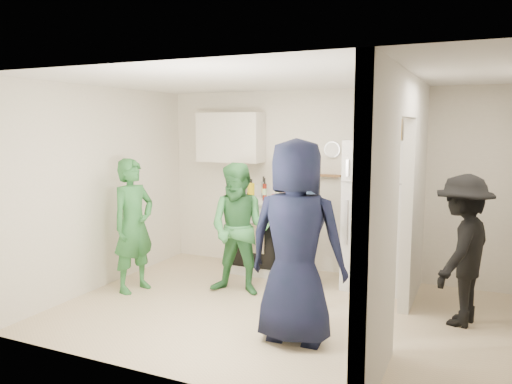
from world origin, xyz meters
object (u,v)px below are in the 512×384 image
(yellow_cup_stack_top, at_px, (398,130))
(fridge, at_px, (378,214))
(person_denim, at_px, (300,226))
(person_nook, at_px, (462,250))
(wicker_basket, at_px, (373,134))
(stove, at_px, (266,236))
(person_green_left, at_px, (134,225))
(person_navy, at_px, (296,242))
(person_green_center, at_px, (240,229))
(blue_bowl, at_px, (374,123))

(yellow_cup_stack_top, bearing_deg, fridge, 155.56)
(person_denim, bearing_deg, fridge, 46.18)
(yellow_cup_stack_top, distance_m, person_nook, 1.62)
(wicker_basket, bearing_deg, fridge, -26.57)
(stove, distance_m, yellow_cup_stack_top, 2.29)
(stove, distance_m, wicker_basket, 2.02)
(wicker_basket, relative_size, person_green_left, 0.21)
(stove, xyz_separation_m, person_navy, (1.16, -1.97, 0.45))
(fridge, xyz_separation_m, person_denim, (-0.84, -0.51, -0.12))
(person_green_center, xyz_separation_m, person_nook, (2.46, 0.11, -0.02))
(wicker_basket, bearing_deg, person_green_center, -143.48)
(person_green_left, bearing_deg, person_denim, -52.61)
(blue_bowl, xyz_separation_m, person_nook, (1.11, -0.90, -1.28))
(person_green_left, bearing_deg, person_navy, -91.73)
(stove, height_order, person_green_center, person_green_center)
(stove, height_order, wicker_basket, wicker_basket)
(person_green_left, bearing_deg, wicker_basket, -49.04)
(person_green_left, height_order, person_green_center, person_green_left)
(blue_bowl, height_order, person_denim, blue_bowl)
(person_green_left, xyz_separation_m, person_navy, (2.30, -0.56, 0.14))
(yellow_cup_stack_top, height_order, person_navy, yellow_cup_stack_top)
(fridge, xyz_separation_m, person_green_left, (-2.68, -1.38, -0.11))
(yellow_cup_stack_top, distance_m, person_navy, 2.19)
(stove, xyz_separation_m, person_denim, (0.69, -0.54, 0.30))
(yellow_cup_stack_top, relative_size, person_green_center, 0.16)
(wicker_basket, height_order, blue_bowl, blue_bowl)
(stove, height_order, person_denim, person_denim)
(wicker_basket, relative_size, person_green_center, 0.22)
(blue_bowl, xyz_separation_m, person_denim, (-0.74, -0.56, -1.25))
(wicker_basket, bearing_deg, person_green_left, -150.94)
(wicker_basket, height_order, person_green_center, wicker_basket)
(person_green_left, height_order, person_navy, person_navy)
(wicker_basket, distance_m, person_green_center, 2.03)
(stove, distance_m, person_green_center, 1.03)
(blue_bowl, relative_size, yellow_cup_stack_top, 0.96)
(person_green_left, height_order, person_denim, person_green_left)
(wicker_basket, height_order, person_denim, wicker_basket)
(fridge, height_order, person_denim, fridge)
(stove, xyz_separation_m, fridge, (1.54, -0.03, 0.42))
(wicker_basket, distance_m, person_denim, 1.45)
(fridge, height_order, yellow_cup_stack_top, yellow_cup_stack_top)
(fridge, height_order, wicker_basket, wicker_basket)
(person_green_center, bearing_deg, person_navy, -49.53)
(stove, xyz_separation_m, person_green_left, (-1.15, -1.41, 0.31))
(fridge, xyz_separation_m, wicker_basket, (-0.10, 0.05, 1.00))
(yellow_cup_stack_top, bearing_deg, wicker_basket, 154.89)
(fridge, height_order, person_green_center, fridge)
(person_denim, bearing_deg, person_green_left, -139.41)
(person_green_center, distance_m, person_navy, 1.47)
(fridge, xyz_separation_m, blue_bowl, (-0.10, 0.05, 1.13))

